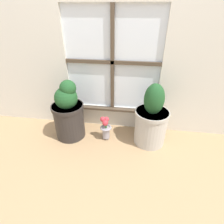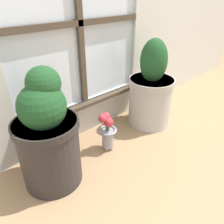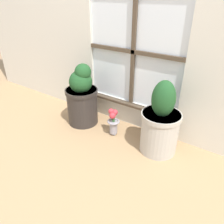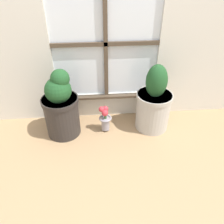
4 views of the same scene
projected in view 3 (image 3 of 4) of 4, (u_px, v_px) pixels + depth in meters
The scene contains 4 objects.
ground_plane at pixel (102, 147), 1.97m from camera, with size 10.00×10.00×0.00m, color tan.
potted_plant_left at pixel (82, 98), 2.20m from camera, with size 0.33×0.33×0.64m.
potted_plant_right at pixel (160, 124), 1.81m from camera, with size 0.33×0.33×0.65m.
flower_vase at pixel (113, 121), 2.07m from camera, with size 0.12×0.12×0.27m.
Camera 3 is at (0.96, -1.24, 1.23)m, focal length 35.00 mm.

